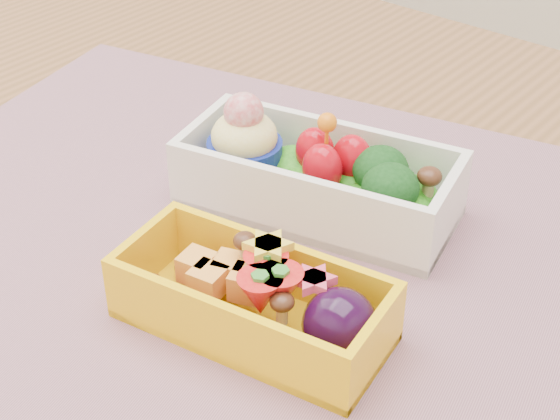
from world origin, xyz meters
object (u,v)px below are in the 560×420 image
Objects in this scene: table at (280,353)px; bento_yellow at (258,300)px; placemat at (266,259)px; bento_white at (317,177)px.

table is 7.33× the size of bento_yellow.
bento_yellow is (0.04, -0.05, 0.02)m from placemat.
bento_white reaches higher than bento_yellow.
bento_white is (-0.01, 0.06, 0.03)m from placemat.
bento_white is 0.13m from bento_yellow.
bento_white is at bearing 94.38° from table.
bento_yellow is at bearing -53.91° from placemat.
placemat is at bearing -77.21° from table.
table is 0.10m from placemat.
placemat reaches higher than table.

